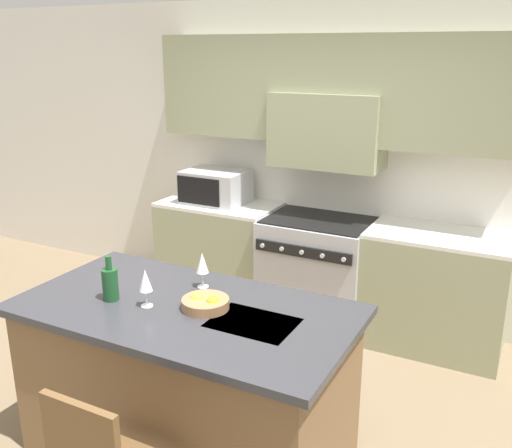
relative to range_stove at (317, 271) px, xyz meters
name	(u,v)px	position (x,y,z in m)	size (l,w,h in m)	color
ground_plane	(203,442)	(0.00, -1.83, -0.46)	(10.00, 10.00, 0.00)	#7A664C
back_cabinetry	(334,137)	(0.00, 0.28, 1.11)	(10.00, 0.46, 2.70)	silver
back_counter	(318,269)	(0.00, 0.02, 0.01)	(3.02, 0.62, 0.94)	gray
range_stove	(317,271)	(0.00, 0.00, 0.00)	(0.89, 0.70, 0.93)	#B7B7BC
microwave	(216,187)	(-1.01, 0.02, 0.63)	(0.55, 0.44, 0.29)	#B7B7BC
kitchen_island	(188,380)	(-0.03, -1.92, 0.01)	(1.88, 1.00, 0.94)	brown
wine_bottle	(110,283)	(-0.45, -2.04, 0.57)	(0.09, 0.09, 0.26)	#194723
wine_glass_near	(145,281)	(-0.22, -2.02, 0.62)	(0.07, 0.07, 0.22)	white
wine_glass_far	(202,264)	(-0.09, -1.65, 0.62)	(0.07, 0.07, 0.22)	white
fruit_bowl	(205,303)	(0.08, -1.89, 0.51)	(0.26, 0.26, 0.09)	#996B47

